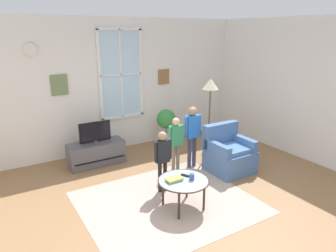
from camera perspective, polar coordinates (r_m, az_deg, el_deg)
The scene contains 16 objects.
ground_plane at distance 4.85m, azimuth 3.32°, elevation -14.82°, with size 6.90×6.35×0.02m, color olive.
back_wall at distance 6.83m, azimuth -10.66°, elevation 7.28°, with size 6.30×0.17×2.83m.
side_wall_right at distance 6.62m, azimuth 27.21°, elevation 5.31°, with size 0.12×5.75×2.83m.
area_rug at distance 4.96m, azimuth -0.15°, elevation -13.80°, with size 2.54×2.24×0.01m, color tan.
tv_stand at distance 6.32m, azimuth -12.98°, elevation -4.93°, with size 1.09×0.44×0.46m.
television at distance 6.17m, azimuth -13.24°, elevation -1.07°, with size 0.61×0.08×0.42m.
armchair at distance 5.98m, azimuth 11.04°, elevation -5.10°, with size 0.76×0.74×0.87m.
coffee_table at distance 4.64m, azimuth 2.83°, elevation -10.20°, with size 0.77×0.77×0.46m.
book_stack at distance 4.59m, azimuth 1.12°, elevation -9.76°, with size 0.24×0.15×0.05m.
cup at distance 4.62m, azimuth 4.40°, elevation -9.28°, with size 0.07×0.07×0.10m, color #334C8C.
remote_near_books at distance 4.74m, azimuth 3.21°, elevation -9.03°, with size 0.04×0.14×0.02m, color black.
person_blue_shirt at distance 5.89m, azimuth 4.48°, elevation -0.73°, with size 0.36×0.16×1.20m.
person_black_shirt at distance 4.99m, azimuth -1.03°, elevation -5.29°, with size 0.31×0.14×1.04m.
person_green_shirt at distance 5.69m, azimuth 1.44°, elevation -2.32°, with size 0.32×0.14×1.05m.
potted_plant_by_window at distance 7.03m, azimuth -0.34°, elevation 0.07°, with size 0.44×0.44×0.87m.
floor_lamp at distance 6.34m, azimuth 7.77°, elevation 6.24°, with size 0.32×0.32×1.65m.
Camera 1 is at (-2.37, -3.37, 2.54)m, focal length 33.25 mm.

